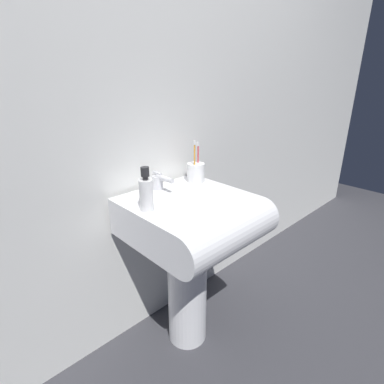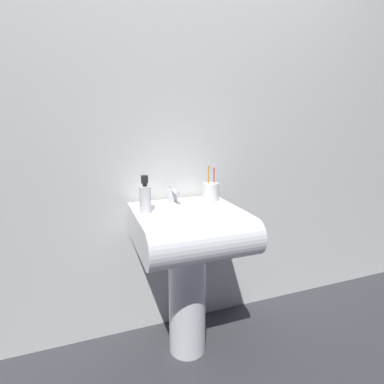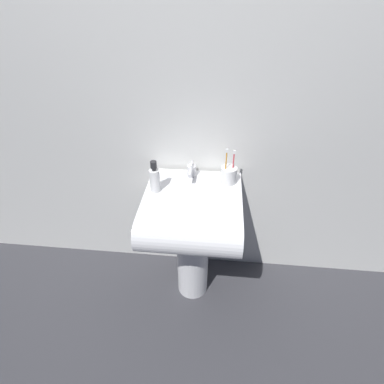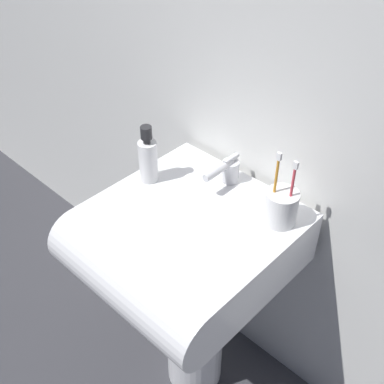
{
  "view_description": "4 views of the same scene",
  "coord_description": "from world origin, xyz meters",
  "views": [
    {
      "loc": [
        -0.81,
        -0.88,
        1.27
      ],
      "look_at": [
        0.03,
        -0.01,
        0.8
      ],
      "focal_mm": 28.0,
      "sensor_mm": 36.0,
      "label": 1
    },
    {
      "loc": [
        -0.45,
        -1.3,
        1.18
      ],
      "look_at": [
        0.02,
        -0.01,
        0.86
      ],
      "focal_mm": 28.0,
      "sensor_mm": 36.0,
      "label": 2
    },
    {
      "loc": [
        0.11,
        -1.21,
        1.71
      ],
      "look_at": [
        -0.0,
        -0.0,
        0.79
      ],
      "focal_mm": 28.0,
      "sensor_mm": 36.0,
      "label": 3
    },
    {
      "loc": [
        0.65,
        -0.7,
        1.62
      ],
      "look_at": [
        0.01,
        -0.03,
        0.87
      ],
      "focal_mm": 45.0,
      "sensor_mm": 36.0,
      "label": 4
    }
  ],
  "objects": [
    {
      "name": "ground_plane",
      "position": [
        0.0,
        0.0,
        0.0
      ],
      "size": [
        6.0,
        6.0,
        0.0
      ],
      "primitive_type": "plane",
      "color": "#38383D",
      "rests_on": "ground"
    },
    {
      "name": "wall_back",
      "position": [
        0.0,
        0.27,
        1.2
      ],
      "size": [
        5.0,
        0.05,
        2.4
      ],
      "primitive_type": "cube",
      "color": "silver",
      "rests_on": "ground"
    },
    {
      "name": "sink_pedestal",
      "position": [
        0.0,
        0.0,
        0.31
      ],
      "size": [
        0.19,
        0.19,
        0.61
      ],
      "primitive_type": "cylinder",
      "color": "white",
      "rests_on": "ground"
    },
    {
      "name": "sink_basin",
      "position": [
        0.0,
        -0.06,
        0.69
      ],
      "size": [
        0.5,
        0.53,
        0.17
      ],
      "color": "white",
      "rests_on": "sink_pedestal"
    },
    {
      "name": "faucet",
      "position": [
        -0.02,
        0.16,
        0.82
      ],
      "size": [
        0.05,
        0.13,
        0.08
      ],
      "color": "silver",
      "rests_on": "sink_basin"
    },
    {
      "name": "toothbrush_cup",
      "position": [
        0.18,
        0.13,
        0.82
      ],
      "size": [
        0.09,
        0.09,
        0.21
      ],
      "color": "white",
      "rests_on": "sink_basin"
    },
    {
      "name": "soap_bottle",
      "position": [
        -0.2,
        0.01,
        0.85
      ],
      "size": [
        0.05,
        0.05,
        0.17
      ],
      "color": "white",
      "rests_on": "sink_basin"
    }
  ]
}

